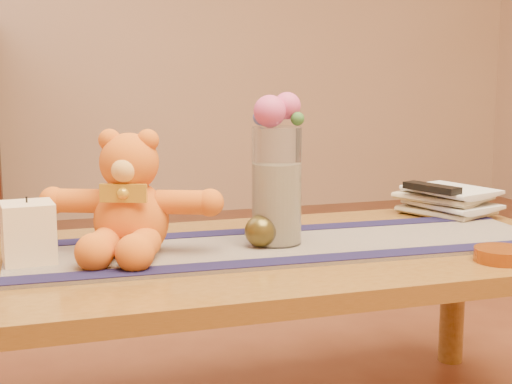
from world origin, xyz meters
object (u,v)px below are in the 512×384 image
object	(u,v)px
teddy_bear	(131,195)
glass_vase	(277,186)
bronze_ball	(261,231)
tv_remote	(432,188)
amber_dish	(501,255)
pillar_candle	(28,232)
book_bottom	(428,215)

from	to	relation	value
teddy_bear	glass_vase	distance (m)	0.32
bronze_ball	tv_remote	distance (m)	0.56
teddy_bear	amber_dish	xyz separation A→B (m)	(0.72, -0.29, -0.12)
pillar_candle	teddy_bear	bearing A→B (deg)	5.24
teddy_bear	bronze_ball	bearing A→B (deg)	13.10
bronze_ball	amber_dish	world-z (taller)	bronze_ball
bronze_ball	tv_remote	size ratio (longest dim) A/B	0.44
glass_vase	amber_dish	distance (m)	0.49
glass_vase	amber_dish	xyz separation A→B (m)	(0.40, -0.27, -0.12)
teddy_bear	glass_vase	size ratio (longest dim) A/B	1.40
glass_vase	book_bottom	size ratio (longest dim) A/B	1.17
amber_dish	glass_vase	bearing A→B (deg)	146.38
bronze_ball	pillar_candle	bearing A→B (deg)	176.91
glass_vase	bronze_ball	distance (m)	0.11
teddy_bear	amber_dish	size ratio (longest dim) A/B	3.26
teddy_bear	glass_vase	world-z (taller)	glass_vase
book_bottom	tv_remote	bearing A→B (deg)	-93.00
teddy_bear	pillar_candle	xyz separation A→B (m)	(-0.21, -0.02, -0.06)
teddy_bear	bronze_ball	world-z (taller)	teddy_bear
teddy_bear	pillar_candle	size ratio (longest dim) A/B	3.00
glass_vase	amber_dish	size ratio (longest dim) A/B	2.33
bronze_ball	tv_remote	bearing A→B (deg)	18.84
teddy_bear	bronze_ball	distance (m)	0.29
glass_vase	book_bottom	xyz separation A→B (m)	(0.48, 0.17, -0.13)
book_bottom	bronze_ball	bearing A→B (deg)	176.88
pillar_candle	amber_dish	xyz separation A→B (m)	(0.93, -0.27, -0.05)
bronze_ball	book_bottom	size ratio (longest dim) A/B	0.32
pillar_candle	book_bottom	xyz separation A→B (m)	(1.01, 0.16, -0.06)
pillar_candle	bronze_ball	bearing A→B (deg)	-3.09
tv_remote	book_bottom	bearing A→B (deg)	90.00
pillar_candle	glass_vase	bearing A→B (deg)	-0.54
glass_vase	bronze_ball	xyz separation A→B (m)	(-0.04, -0.02, -0.09)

